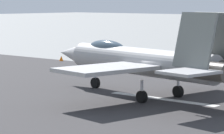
{
  "coord_description": "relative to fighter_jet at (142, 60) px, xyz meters",
  "views": [
    {
      "loc": [
        -20.71,
        29.66,
        6.2
      ],
      "look_at": [
        2.02,
        3.01,
        2.2
      ],
      "focal_mm": 93.08,
      "sensor_mm": 36.0,
      "label": 1
    }
  ],
  "objects": [
    {
      "name": "fighter_jet",
      "position": [
        0.0,
        0.0,
        0.0
      ],
      "size": [
        17.11,
        13.65,
        5.56
      ],
      "color": "#9F9EA0",
      "rests_on": "ground"
    },
    {
      "name": "marker_cone_far",
      "position": [
        20.06,
        -12.44,
        -2.1
      ],
      "size": [
        0.44,
        0.44,
        0.55
      ],
      "primitive_type": "cone",
      "color": "orange",
      "rests_on": "ground"
    },
    {
      "name": "crew_person",
      "position": [
        10.52,
        -11.35,
        -1.56
      ],
      "size": [
        0.7,
        0.36,
        1.63
      ],
      "color": "#1E2338",
      "rests_on": "ground"
    },
    {
      "name": "runway_strip",
      "position": [
        -2.02,
        -0.06,
        -2.36
      ],
      "size": [
        240.0,
        26.0,
        0.02
      ],
      "color": "#343233",
      "rests_on": "ground"
    },
    {
      "name": "marker_cone_mid",
      "position": [
        5.22,
        -12.44,
        -2.1
      ],
      "size": [
        0.44,
        0.44,
        0.55
      ],
      "primitive_type": "cone",
      "color": "orange",
      "rests_on": "ground"
    },
    {
      "name": "ground_plane",
      "position": [
        -2.0,
        -0.06,
        -2.37
      ],
      "size": [
        400.0,
        400.0,
        0.0
      ],
      "primitive_type": "plane",
      "color": "gray"
    }
  ]
}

